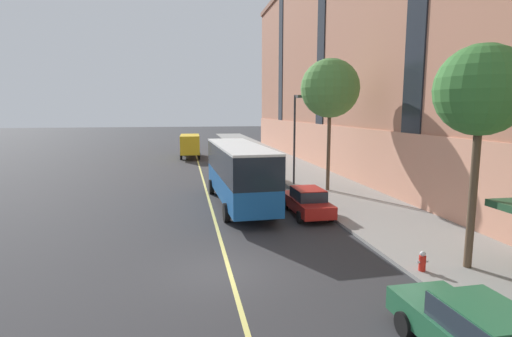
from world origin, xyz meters
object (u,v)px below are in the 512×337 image
object	(u,v)px
street_lamp	(295,130)
fire_hydrant	(422,261)
box_truck	(190,144)
street_tree_far_uptown	(330,89)
street_tree_mid_block	(481,92)
parked_car_red_1	(307,201)
parked_car_white_2	(263,171)
city_bus	(239,171)
parked_car_green_0	(479,336)
parked_car_darkgray_3	(253,162)

from	to	relation	value
street_lamp	fire_hydrant	xyz separation A→B (m)	(-0.10, -16.86, -3.80)
box_truck	street_tree_far_uptown	world-z (taller)	street_tree_far_uptown
street_lamp	fire_hydrant	world-z (taller)	street_lamp
street_tree_mid_block	box_truck	bearing A→B (deg)	104.16
parked_car_red_1	parked_car_white_2	distance (m)	11.22
parked_car_white_2	street_lamp	xyz separation A→B (m)	(1.89, -2.85, 3.51)
city_bus	fire_hydrant	bearing A→B (deg)	-66.44
parked_car_red_1	street_tree_mid_block	distance (m)	10.70
parked_car_green_0	parked_car_white_2	world-z (taller)	same
parked_car_white_2	parked_car_green_0	bearing A→B (deg)	-90.02
parked_car_red_1	box_truck	distance (m)	28.93
street_tree_mid_block	street_tree_far_uptown	bearing A→B (deg)	90.00
box_truck	street_tree_mid_block	world-z (taller)	street_tree_mid_block
street_lamp	box_truck	bearing A→B (deg)	110.73
parked_car_red_1	parked_car_darkgray_3	distance (m)	17.30
parked_car_red_1	fire_hydrant	xyz separation A→B (m)	(1.57, -8.49, -0.29)
street_tree_far_uptown	parked_car_green_0	bearing A→B (deg)	-100.63
parked_car_white_2	box_truck	xyz separation A→B (m)	(-5.66, 17.09, 0.87)
parked_car_green_0	fire_hydrant	world-z (taller)	parked_car_green_0
box_truck	fire_hydrant	world-z (taller)	box_truck
parked_car_red_1	city_bus	bearing A→B (deg)	139.60
city_bus	parked_car_green_0	world-z (taller)	city_bus
city_bus	box_truck	size ratio (longest dim) A/B	1.49
parked_car_green_0	parked_car_red_1	distance (m)	13.42
city_bus	parked_car_red_1	bearing A→B (deg)	-40.40
city_bus	street_lamp	bearing A→B (deg)	47.29
parked_car_green_0	parked_car_red_1	bearing A→B (deg)	89.01
street_lamp	parked_car_white_2	bearing A→B (deg)	123.58
street_tree_mid_block	fire_hydrant	distance (m)	6.18
parked_car_darkgray_3	box_truck	distance (m)	12.50
parked_car_darkgray_3	street_tree_mid_block	world-z (taller)	street_tree_mid_block
street_tree_far_uptown	street_lamp	xyz separation A→B (m)	(-1.73, 2.48, -2.95)
parked_car_darkgray_3	street_tree_far_uptown	world-z (taller)	street_tree_far_uptown
parked_car_green_0	street_lamp	xyz separation A→B (m)	(1.90, 21.79, 3.51)
street_lamp	city_bus	bearing A→B (deg)	-132.71
parked_car_darkgray_3	street_tree_mid_block	xyz separation A→B (m)	(3.42, -25.76, 5.61)
parked_car_darkgray_3	street_lamp	distance (m)	9.74
street_tree_far_uptown	fire_hydrant	xyz separation A→B (m)	(-1.83, -14.38, -6.75)
parked_car_darkgray_3	street_lamp	size ratio (longest dim) A/B	0.67
parked_car_red_1	parked_car_white_2	world-z (taller)	same
city_bus	parked_car_white_2	distance (m)	9.02
parked_car_white_2	parked_car_darkgray_3	distance (m)	6.08
parked_car_red_1	parked_car_white_2	xyz separation A→B (m)	(-0.22, 11.22, 0.00)
city_bus	street_tree_mid_block	distance (m)	13.88
parked_car_green_0	parked_car_darkgray_3	size ratio (longest dim) A/B	1.06
street_tree_far_uptown	street_lamp	bearing A→B (deg)	124.86
parked_car_red_1	street_lamp	distance (m)	9.23
parked_car_green_0	street_lamp	size ratio (longest dim) A/B	0.70
fire_hydrant	street_tree_mid_block	bearing A→B (deg)	1.10
box_truck	street_tree_far_uptown	distance (m)	24.89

